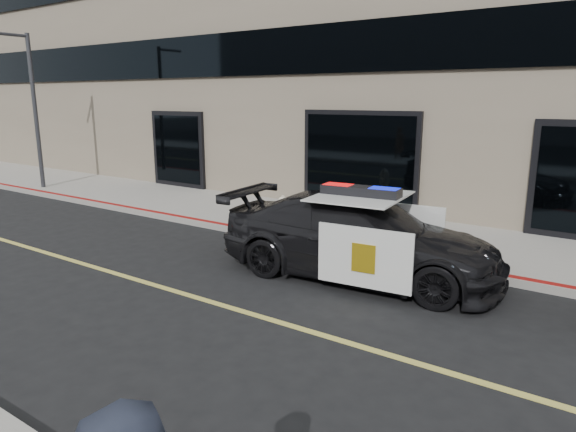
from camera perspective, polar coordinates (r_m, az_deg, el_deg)
The scene contains 6 objects.
ground at distance 8.39m, azimuth -8.20°, elevation -9.55°, with size 120.00×120.00×0.00m, color black.
sidewalk_n at distance 12.52m, azimuth 8.26°, elevation -1.58°, with size 60.00×3.50×0.15m, color gray.
building_n at distance 17.23m, azimuth 17.38°, elevation 21.81°, with size 60.00×7.00×12.00m, color #756856.
police_car at distance 9.38m, azimuth 7.93°, elevation -2.27°, with size 3.10×5.53×1.68m.
fire_hydrant at distance 12.08m, azimuth -0.59°, elevation 0.26°, with size 0.37×0.52×0.82m.
street_light at distance 19.67m, azimuth -26.51°, elevation 11.04°, with size 0.14×1.30×5.12m.
Camera 1 is at (5.33, -5.64, 3.20)m, focal length 32.00 mm.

